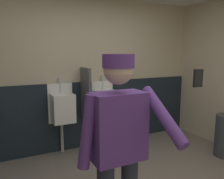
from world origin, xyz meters
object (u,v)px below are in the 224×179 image
at_px(cell_phone, 198,78).
at_px(soap_dispenser, 117,70).
at_px(urinal_middle, 105,103).
at_px(urinal_left, 62,107).
at_px(person, 119,139).

xyz_separation_m(cell_phone, soap_dispenser, (0.83, 2.62, -0.15)).
bearing_deg(soap_dispenser, cell_phone, -107.61).
bearing_deg(urinal_middle, cell_phone, -101.93).
xyz_separation_m(urinal_left, urinal_middle, (0.75, 0.00, 0.00)).
distance_m(person, soap_dispenser, 2.42).
bearing_deg(soap_dispenser, person, -117.68).
height_order(urinal_left, cell_phone, cell_phone).
xyz_separation_m(urinal_left, person, (-0.06, -2.00, 0.18)).
bearing_deg(soap_dispenser, urinal_middle, -158.49).
xyz_separation_m(urinal_left, soap_dispenser, (1.05, 0.12, 0.55)).
height_order(urinal_left, soap_dispenser, soap_dispenser).
bearing_deg(person, urinal_middle, 67.98).
bearing_deg(urinal_middle, urinal_left, 180.00).
bearing_deg(urinal_left, urinal_middle, 0.00).
distance_m(urinal_left, cell_phone, 2.61).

